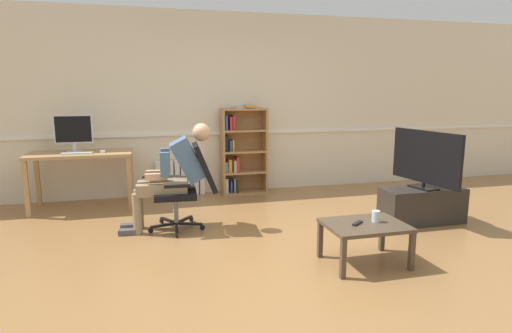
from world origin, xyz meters
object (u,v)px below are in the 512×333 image
object	(u,v)px
radiator	(180,178)
tv_stand	(422,206)
tv_screen	(426,158)
person_seated	(173,173)
computer_mouse	(103,152)
spare_remote	(357,223)
office_chair	(189,183)
computer_desk	(81,160)
keyboard	(77,153)
bookshelf	(240,152)
coffee_table	(365,229)
drinking_glass	(376,216)
imac_monitor	(73,131)

from	to	relation	value
radiator	tv_stand	size ratio (longest dim) A/B	0.73
tv_screen	tv_stand	bearing A→B (deg)	90.00
radiator	person_seated	xyz separation A→B (m)	(-0.20, -1.59, 0.38)
computer_mouse	spare_remote	bearing A→B (deg)	-46.85
office_chair	computer_desk	bearing A→B (deg)	-129.42
computer_desk	office_chair	world-z (taller)	office_chair
radiator	person_seated	size ratio (longest dim) A/B	0.60
computer_desk	keyboard	bearing A→B (deg)	-99.31
keyboard	office_chair	bearing A→B (deg)	-39.28
tv_stand	bookshelf	bearing A→B (deg)	131.31
tv_screen	bookshelf	bearing A→B (deg)	33.15
office_chair	spare_remote	size ratio (longest dim) A/B	6.52
keyboard	bookshelf	distance (m)	2.29
tv_screen	spare_remote	world-z (taller)	tv_screen
coffee_table	spare_remote	distance (m)	0.10
bookshelf	drinking_glass	xyz separation A→B (m)	(0.61, -2.90, -0.21)
tv_stand	computer_mouse	bearing A→B (deg)	156.70
radiator	drinking_glass	size ratio (longest dim) A/B	6.87
radiator	tv_screen	bearing A→B (deg)	-38.22
drinking_glass	bookshelf	bearing A→B (deg)	101.85
office_chair	tv_stand	bearing A→B (deg)	83.35
imac_monitor	office_chair	distance (m)	1.94
tv_stand	drinking_glass	size ratio (longest dim) A/B	9.40
imac_monitor	keyboard	distance (m)	0.35
tv_stand	radiator	bearing A→B (deg)	141.76
person_seated	spare_remote	distance (m)	2.10
office_chair	drinking_glass	world-z (taller)	office_chair
computer_desk	bookshelf	xyz separation A→B (m)	(2.22, 0.29, -0.01)
keyboard	drinking_glass	world-z (taller)	keyboard
spare_remote	office_chair	bearing A→B (deg)	5.72
imac_monitor	drinking_glass	distance (m)	4.00
drinking_glass	coffee_table	bearing A→B (deg)	-170.63
computer_mouse	spare_remote	xyz separation A→B (m)	(2.35, -2.51, -0.38)
computer_desk	person_seated	xyz separation A→B (m)	(1.12, -1.20, -0.01)
keyboard	person_seated	distance (m)	1.56
bookshelf	tv_stand	world-z (taller)	bookshelf
radiator	imac_monitor	bearing A→B (deg)	-167.37
computer_desk	tv_stand	world-z (taller)	computer_desk
computer_desk	drinking_glass	xyz separation A→B (m)	(2.83, -2.61, -0.22)
imac_monitor	tv_screen	xyz separation A→B (m)	(4.06, -1.79, -0.26)
imac_monitor	computer_mouse	bearing A→B (deg)	-28.19
office_chair	coffee_table	size ratio (longest dim) A/B	1.36
computer_desk	drinking_glass	distance (m)	3.86
radiator	office_chair	world-z (taller)	office_chair
imac_monitor	keyboard	xyz separation A→B (m)	(0.05, -0.22, -0.27)
computer_mouse	radiator	xyz separation A→B (m)	(1.03, 0.51, -0.51)
keyboard	tv_stand	world-z (taller)	keyboard
drinking_glass	office_chair	bearing A→B (deg)	137.86
office_chair	person_seated	world-z (taller)	person_seated
keyboard	spare_remote	size ratio (longest dim) A/B	2.53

